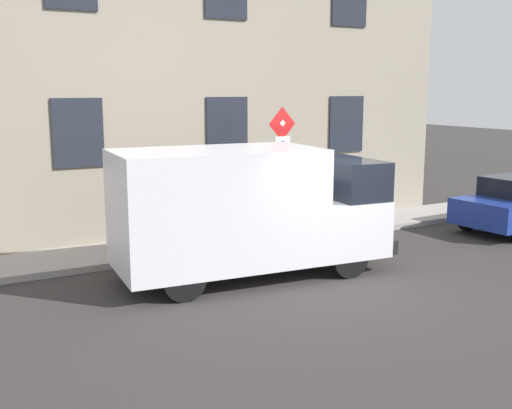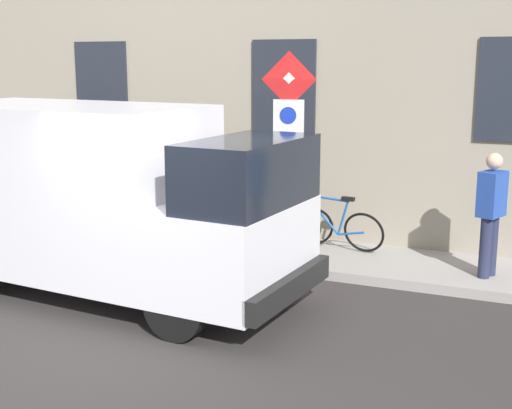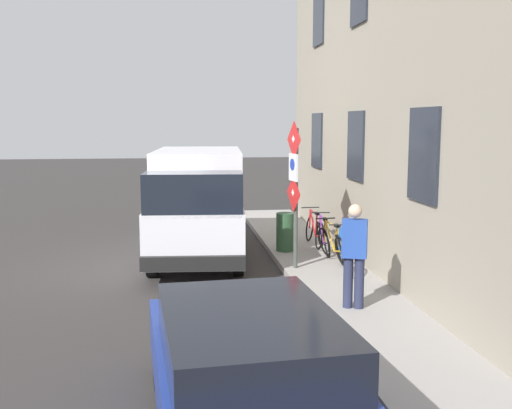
{
  "view_description": "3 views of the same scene",
  "coord_description": "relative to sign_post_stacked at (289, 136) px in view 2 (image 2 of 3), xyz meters",
  "views": [
    {
      "loc": [
        -9.14,
        6.7,
        3.59
      ],
      "look_at": [
        2.04,
        0.57,
        1.21
      ],
      "focal_mm": 43.59,
      "sensor_mm": 36.0,
      "label": 1
    },
    {
      "loc": [
        -6.22,
        -4.16,
        3.08
      ],
      "look_at": [
        2.73,
        -0.29,
        1.04
      ],
      "focal_mm": 48.79,
      "sensor_mm": 36.0,
      "label": 2
    },
    {
      "loc": [
        0.64,
        -12.64,
        3.18
      ],
      "look_at": [
        2.38,
        0.11,
        1.39
      ],
      "focal_mm": 41.94,
      "sensor_mm": 36.0,
      "label": 3
    }
  ],
  "objects": [
    {
      "name": "bicycle_orange",
      "position": [
        0.97,
        0.48,
        -1.51
      ],
      "size": [
        0.46,
        1.72,
        0.89
      ],
      "rotation": [
        0.0,
        0.0,
        1.67
      ],
      "color": "black",
      "rests_on": "sidewalk_slab"
    },
    {
      "name": "sign_post_stacked",
      "position": [
        0.0,
        0.0,
        0.0
      ],
      "size": [
        0.18,
        0.56,
        2.94
      ],
      "color": "#474C47",
      "rests_on": "sidewalk_slab"
    },
    {
      "name": "sidewalk_slab",
      "position": [
        0.66,
        0.66,
        -1.95
      ],
      "size": [
        1.72,
        15.08,
        0.14
      ],
      "primitive_type": "cube",
      "color": "#9D9892",
      "rests_on": "ground_plane"
    },
    {
      "name": "delivery_van",
      "position": [
        -1.9,
        1.91,
        -0.68
      ],
      "size": [
        2.4,
        5.47,
        2.5
      ],
      "rotation": [
        0.0,
        0.0,
        4.64
      ],
      "color": "white",
      "rests_on": "ground_plane"
    },
    {
      "name": "bicycle_red",
      "position": [
        0.97,
        2.21,
        -1.51
      ],
      "size": [
        0.46,
        1.71,
        0.89
      ],
      "rotation": [
        0.0,
        0.0,
        1.57
      ],
      "color": "black",
      "rests_on": "sidewalk_slab"
    },
    {
      "name": "bicycle_blue",
      "position": [
        0.97,
        -0.38,
        -1.51
      ],
      "size": [
        0.47,
        1.72,
        0.89
      ],
      "rotation": [
        0.0,
        0.0,
        1.46
      ],
      "color": "black",
      "rests_on": "sidewalk_slab"
    },
    {
      "name": "bicycle_purple",
      "position": [
        0.97,
        1.35,
        -1.51
      ],
      "size": [
        0.46,
        1.72,
        0.89
      ],
      "rotation": [
        0.0,
        0.0,
        1.48
      ],
      "color": "black",
      "rests_on": "sidewalk_slab"
    },
    {
      "name": "litter_bin",
      "position": [
        0.15,
        1.68,
        -1.43
      ],
      "size": [
        0.44,
        0.44,
        0.9
      ],
      "primitive_type": "cylinder",
      "color": "#2D5133",
      "rests_on": "sidewalk_slab"
    },
    {
      "name": "ground_plane",
      "position": [
        -3.05,
        0.66,
        -2.02
      ],
      "size": [
        80.0,
        80.0,
        0.0
      ],
      "primitive_type": "plane",
      "color": "#33302F"
    },
    {
      "name": "pedestrian",
      "position": [
        0.45,
        -2.78,
        -0.95
      ],
      "size": [
        0.47,
        0.39,
        1.72
      ],
      "rotation": [
        0.0,
        0.0,
        1.2
      ],
      "color": "#262B47",
      "rests_on": "sidewalk_slab"
    }
  ]
}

